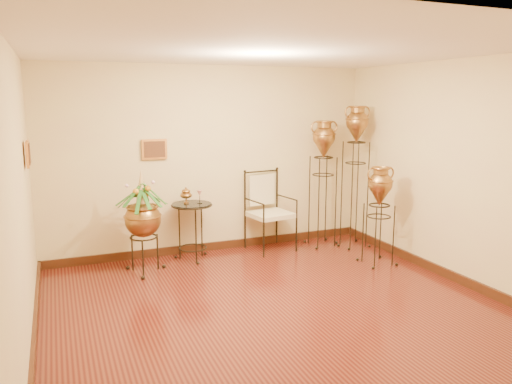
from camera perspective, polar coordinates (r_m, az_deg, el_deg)
name	(u,v)px	position (r m, az deg, el deg)	size (l,w,h in m)	color
ground	(279,311)	(5.66, 2.68, -13.47)	(5.00, 5.00, 0.00)	#5C2315
room_shell	(280,155)	(5.21, 2.75, 4.25)	(5.02, 5.02, 2.81)	#D1B187
amphora_tall	(355,175)	(7.94, 11.27, 1.91)	(0.49, 0.49, 2.23)	black
amphora_mid	(323,183)	(7.92, 7.65, 1.08)	(0.58, 0.58, 2.01)	black
amphora_short	(379,215)	(7.21, 13.87, -2.58)	(0.57, 0.57, 1.41)	black
planter_urn	(143,215)	(6.79, -12.83, -2.56)	(0.86, 0.86, 1.42)	black
armchair	(271,211)	(7.66, 1.68, -2.21)	(0.78, 0.74, 1.22)	black
side_table	(192,230)	(7.31, -7.30, -4.36)	(0.74, 0.74, 1.05)	black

